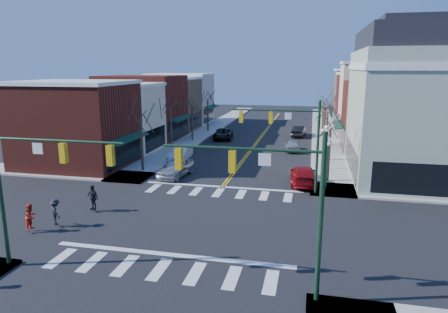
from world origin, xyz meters
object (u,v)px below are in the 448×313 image
Objects in this scene: car_left_near at (176,168)px; car_left_mid at (180,153)px; pedestrian_dark_b at (55,212)px; victorian_corner at (428,102)px; car_left_far at (223,134)px; pedestrian_dark_a at (93,197)px; car_right_mid at (292,145)px; car_right_far at (299,131)px; lamppost_midblock at (325,140)px; lamppost_corner at (328,154)px; pedestrian_red_b at (31,217)px; car_right_near at (303,175)px.

car_left_near reaches higher than car_left_mid.
victorian_corner is at bearing -107.46° from pedestrian_dark_b.
car_left_far is (0.00, 19.41, -0.09)m from car_left_near.
car_left_near is 6.15m from car_left_mid.
pedestrian_dark_a is (-23.80, -14.17, -5.65)m from victorian_corner.
car_right_mid is at bearing -38.08° from car_left_far.
car_right_far reaches higher than car_right_mid.
pedestrian_dark_a reaches higher than car_right_far.
car_right_mid is 2.34× the size of pedestrian_dark_a.
car_left_near reaches higher than car_right_mid.
lamppost_corner is at bearing -90.00° from lamppost_midblock.
lamppost_midblock is 25.42m from pedestrian_red_b.
car_left_far is at bearing 97.94° from car_left_near.
car_right_mid is 2.50× the size of pedestrian_dark_b.
victorian_corner is at bearing 53.20° from pedestrian_dark_a.
car_right_mid is (-3.40, 8.48, -2.28)m from lamppost_midblock.
lamppost_corner is at bearing 50.23° from pedestrian_dark_a.
car_right_mid is at bearing -86.78° from car_right_near.
car_left_far is (-21.30, 14.97, -5.94)m from victorian_corner.
victorian_corner is 8.85× the size of pedestrian_dark_b.
lamppost_midblock is at bearing -95.10° from pedestrian_dark_b.
car_right_mid is at bearing 29.23° from car_left_mid.
lamppost_corner is at bearing 133.36° from car_right_near.
car_left_mid is at bearing 109.14° from pedestrian_dark_a.
victorian_corner reaches higher than pedestrian_dark_b.
car_left_far is 10.95m from car_right_far.
victorian_corner reaches higher than lamppost_corner.
car_right_mid is at bearing 92.82° from car_right_far.
car_right_near reaches higher than car_right_mid.
lamppost_midblock is at bearing 103.98° from car_right_far.
pedestrian_red_b is (-4.27, -13.61, 0.14)m from car_left_near.
car_left_far reaches higher than car_right_mid.
lamppost_corner is 2.51× the size of pedestrian_dark_a.
car_left_near is 14.26m from pedestrian_red_b.
victorian_corner is 23.25m from car_right_far.
victorian_corner is at bearing 136.48° from car_right_mid.
car_left_near is at bearing -96.14° from car_left_far.
pedestrian_red_b reaches higher than car_left_near.
lamppost_corner is 0.89× the size of car_left_mid.
car_left_far is 22.30m from car_right_near.
car_left_far is 32.19m from pedestrian_dark_b.
car_left_far is at bearing -37.94° from car_right_mid.
victorian_corner is at bearing -56.76° from pedestrian_red_b.
car_right_near is at bearing -66.00° from car_left_far.
car_left_near is 25.89m from car_right_far.
lamppost_midblock reaches higher than pedestrian_red_b.
car_right_near is 23.80m from car_right_far.
victorian_corner reaches higher than lamppost_midblock.
car_left_mid is (-14.60, 7.49, -2.16)m from lamppost_corner.
pedestrian_red_b is (-15.47, -13.73, 0.20)m from car_right_near.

